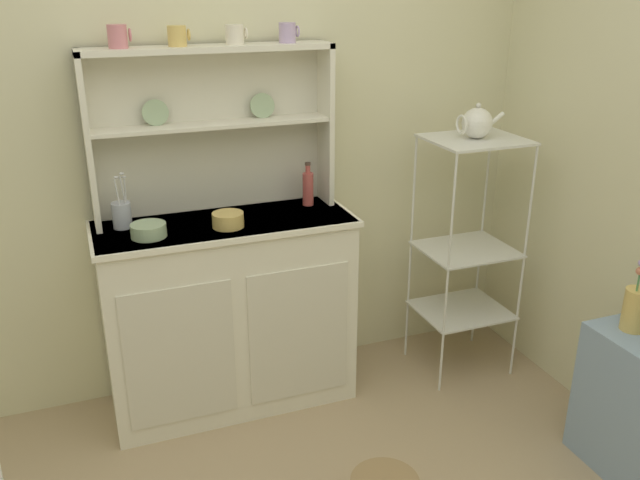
% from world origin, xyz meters
% --- Properties ---
extents(wall_back, '(3.84, 0.05, 2.50)m').
position_xyz_m(wall_back, '(0.00, 1.62, 1.25)').
color(wall_back, beige).
rests_on(wall_back, ground).
extents(hutch_cabinet, '(1.13, 0.45, 0.91)m').
position_xyz_m(hutch_cabinet, '(0.04, 1.37, 0.46)').
color(hutch_cabinet, silver).
rests_on(hutch_cabinet, ground).
extents(hutch_shelf_unit, '(1.06, 0.18, 0.73)m').
position_xyz_m(hutch_shelf_unit, '(0.04, 1.53, 1.33)').
color(hutch_shelf_unit, silver).
rests_on(hutch_shelf_unit, hutch_cabinet).
extents(bakers_rack, '(0.44, 0.38, 1.20)m').
position_xyz_m(bakers_rack, '(1.21, 1.25, 0.73)').
color(bakers_rack, silver).
rests_on(bakers_rack, ground).
extents(cup_rose_0, '(0.09, 0.08, 0.09)m').
position_xyz_m(cup_rose_0, '(-0.31, 1.49, 1.68)').
color(cup_rose_0, '#D17A84').
rests_on(cup_rose_0, hutch_shelf_unit).
extents(cup_gold_1, '(0.09, 0.08, 0.08)m').
position_xyz_m(cup_gold_1, '(-0.08, 1.49, 1.67)').
color(cup_gold_1, '#DBB760').
rests_on(cup_gold_1, hutch_shelf_unit).
extents(cup_cream_2, '(0.09, 0.08, 0.08)m').
position_xyz_m(cup_cream_2, '(0.16, 1.49, 1.67)').
color(cup_cream_2, silver).
rests_on(cup_cream_2, hutch_shelf_unit).
extents(cup_lilac_3, '(0.09, 0.07, 0.08)m').
position_xyz_m(cup_lilac_3, '(0.39, 1.49, 1.67)').
color(cup_lilac_3, '#B79ECC').
rests_on(cup_lilac_3, hutch_shelf_unit).
extents(bowl_mixing_large, '(0.14, 0.14, 0.06)m').
position_xyz_m(bowl_mixing_large, '(-0.29, 1.29, 0.93)').
color(bowl_mixing_large, '#9EB78E').
rests_on(bowl_mixing_large, hutch_cabinet).
extents(bowl_floral_medium, '(0.13, 0.13, 0.06)m').
position_xyz_m(bowl_floral_medium, '(0.04, 1.29, 0.94)').
color(bowl_floral_medium, '#DBB760').
rests_on(bowl_floral_medium, hutch_cabinet).
extents(jam_bottle, '(0.05, 0.05, 0.20)m').
position_xyz_m(jam_bottle, '(0.46, 1.45, 0.99)').
color(jam_bottle, '#B74C47').
rests_on(jam_bottle, hutch_cabinet).
extents(utensil_jar, '(0.08, 0.08, 0.24)m').
position_xyz_m(utensil_jar, '(-0.37, 1.44, 0.97)').
color(utensil_jar, '#B2B7C6').
rests_on(utensil_jar, hutch_cabinet).
extents(porcelain_teapot, '(0.23, 0.14, 0.16)m').
position_xyz_m(porcelain_teapot, '(1.21, 1.25, 1.27)').
color(porcelain_teapot, white).
rests_on(porcelain_teapot, bakers_rack).
extents(flower_vase, '(0.09, 0.09, 0.31)m').
position_xyz_m(flower_vase, '(1.44, 0.41, 0.69)').
color(flower_vase, '#DBB760').
rests_on(flower_vase, side_shelf_blue).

